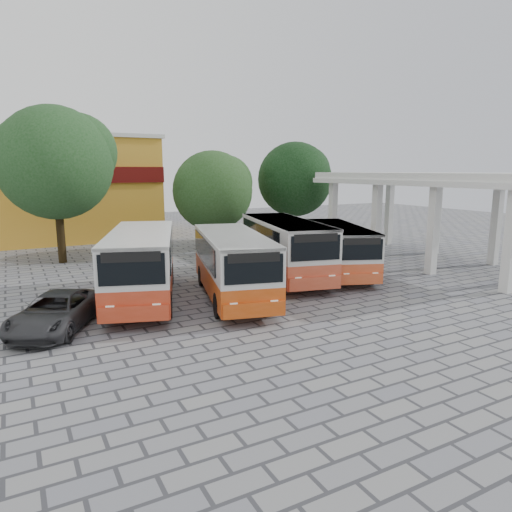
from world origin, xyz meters
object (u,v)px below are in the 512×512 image
bus_far_left (142,261)px  bus_far_right (338,246)px  bus_centre_right (285,245)px  parked_car (56,312)px  bus_centre_left (233,262)px

bus_far_left → bus_far_right: bus_far_left is taller
bus_centre_right → parked_car: bearing=-152.2°
bus_far_left → bus_far_right: bearing=18.6°
bus_centre_right → bus_centre_left: bearing=-137.4°
bus_centre_left → parked_car: size_ratio=1.82×
bus_centre_right → bus_far_right: 3.01m
bus_far_left → bus_centre_right: bus_centre_right is taller
bus_centre_left → parked_car: (-7.21, -0.63, -1.01)m
bus_centre_left → bus_centre_right: (4.04, 2.25, 0.10)m
bus_centre_left → parked_car: 7.31m
bus_centre_left → bus_far_right: bus_centre_left is taller
parked_car → bus_far_left: bearing=59.7°
bus_far_left → bus_centre_left: (3.56, -1.58, -0.08)m
bus_far_left → parked_car: bearing=-130.3°
bus_centre_right → parked_car: 11.67m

